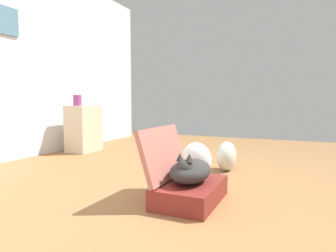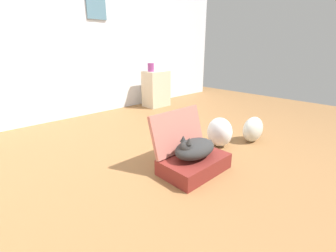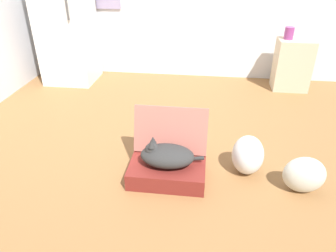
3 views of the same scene
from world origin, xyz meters
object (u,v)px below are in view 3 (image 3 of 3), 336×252
Objects in this scene: plastic_bag_clear at (304,175)px; vase_tall at (289,33)px; cat at (166,155)px; plastic_bag_white at (248,155)px; suitcase_base at (167,171)px; refrigerator at (64,9)px; side_table at (292,65)px.

plastic_bag_clear is 2.12× the size of vase_tall.
plastic_bag_clear is (1.09, -0.01, -0.08)m from cat.
cat is 1.60× the size of plastic_bag_clear.
vase_tall is at bearing 72.51° from plastic_bag_white.
suitcase_base is 1.93× the size of plastic_bag_clear.
refrigerator is (-1.66, 2.13, 0.76)m from cat.
vase_tall reaches higher than cat.
vase_tall is (0.21, 2.20, 0.60)m from plastic_bag_clear.
refrigerator is at bearing 142.07° from plastic_bag_clear.
cat is 0.77× the size of side_table.
plastic_bag_clear is at bearing -95.57° from vase_tall.
side_table reaches higher than cat.
cat is at bearing -120.84° from vase_tall.
side_table is (0.75, 2.00, 0.17)m from plastic_bag_white.
refrigerator reaches higher than suitcase_base.
suitcase_base is 2.86m from refrigerator.
cat is at bearing -52.06° from refrigerator.
vase_tall is at bearing 84.43° from plastic_bag_clear.
side_table reaches higher than plastic_bag_white.
cat is 2.81m from refrigerator.
cat is 1.09m from plastic_bag_clear.
suitcase_base is 2.61m from side_table.
side_table is at bearing 0.93° from refrigerator.
cat is at bearing -123.09° from side_table.
plastic_bag_white is at bearing 154.62° from plastic_bag_clear.
plastic_bag_white is 2.25× the size of vase_tall.
cat is 2.60m from vase_tall.
plastic_bag_white is 2.18m from vase_tall.
suitcase_base is 1.21× the size of cat.
suitcase_base is 2.63m from vase_tall.
vase_tall is at bearing 59.37° from suitcase_base.
vase_tall is at bearing 59.16° from cat.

